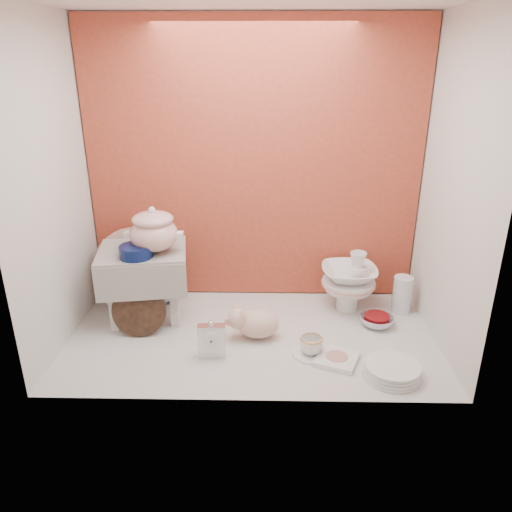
{
  "coord_description": "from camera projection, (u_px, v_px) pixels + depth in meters",
  "views": [
    {
      "loc": [
        0.06,
        -2.11,
        1.28
      ],
      "look_at": [
        0.02,
        0.02,
        0.42
      ],
      "focal_mm": 34.33,
      "sensor_mm": 36.0,
      "label": 1
    }
  ],
  "objects": [
    {
      "name": "lacquer_tray",
      "position": [
        139.0,
        310.0,
        2.41
      ],
      "size": [
        0.27,
        0.1,
        0.26
      ],
      "primitive_type": null,
      "rotation": [
        0.0,
        0.0,
        0.07
      ],
      "color": "black",
      "rests_on": "ground"
    },
    {
      "name": "plush_pig",
      "position": [
        258.0,
        324.0,
        2.39
      ],
      "size": [
        0.3,
        0.24,
        0.16
      ],
      "primitive_type": "ellipsoid",
      "rotation": [
        0.0,
        0.0,
        -0.24
      ],
      "color": "#D7AD97",
      "rests_on": "ground"
    },
    {
      "name": "step_stool",
      "position": [
        145.0,
        283.0,
        2.56
      ],
      "size": [
        0.49,
        0.44,
        0.38
      ],
      "primitive_type": null,
      "rotation": [
        0.0,
        0.0,
        0.16
      ],
      "color": "silver",
      "rests_on": "ground"
    },
    {
      "name": "dinner_plate_stack",
      "position": [
        392.0,
        370.0,
        2.12
      ],
      "size": [
        0.26,
        0.26,
        0.06
      ],
      "primitive_type": "cylinder",
      "rotation": [
        0.0,
        0.0,
        0.02
      ],
      "color": "white",
      "rests_on": "ground"
    },
    {
      "name": "lattice_dish",
      "position": [
        337.0,
        359.0,
        2.23
      ],
      "size": [
        0.23,
        0.23,
        0.02
      ],
      "primitive_type": "cube",
      "rotation": [
        0.0,
        0.0,
        -0.38
      ],
      "color": "white",
      "rests_on": "ground"
    },
    {
      "name": "cobalt_bowl",
      "position": [
        136.0,
        251.0,
        2.38
      ],
      "size": [
        0.17,
        0.17,
        0.06
      ],
      "primitive_type": "cylinder",
      "rotation": [
        0.0,
        0.0,
        -0.04
      ],
      "color": "#091546",
      "rests_on": "step_stool"
    },
    {
      "name": "gold_rim_teacup",
      "position": [
        311.0,
        345.0,
        2.26
      ],
      "size": [
        0.13,
        0.13,
        0.08
      ],
      "primitive_type": "imported",
      "rotation": [
        0.0,
        0.0,
        0.21
      ],
      "color": "white",
      "rests_on": "teacup_saucer"
    },
    {
      "name": "teacup_saucer",
      "position": [
        311.0,
        354.0,
        2.28
      ],
      "size": [
        0.19,
        0.19,
        0.01
      ],
      "primitive_type": "cylinder",
      "rotation": [
        0.0,
        0.0,
        0.15
      ],
      "color": "white",
      "rests_on": "ground"
    },
    {
      "name": "niche_shell",
      "position": [
        252.0,
        141.0,
        2.26
      ],
      "size": [
        1.86,
        1.03,
        1.53
      ],
      "color": "#C33C30",
      "rests_on": "ground"
    },
    {
      "name": "porcelain_tower",
      "position": [
        349.0,
        281.0,
        2.64
      ],
      "size": [
        0.34,
        0.34,
        0.34
      ],
      "primitive_type": null,
      "rotation": [
        0.0,
        0.0,
        -0.17
      ],
      "color": "white",
      "rests_on": "ground"
    },
    {
      "name": "blue_white_vase",
      "position": [
        158.0,
        282.0,
        2.75
      ],
      "size": [
        0.27,
        0.27,
        0.23
      ],
      "primitive_type": "imported",
      "rotation": [
        0.0,
        0.0,
        0.21
      ],
      "color": "silver",
      "rests_on": "ground"
    },
    {
      "name": "soup_tureen",
      "position": [
        154.0,
        230.0,
        2.41
      ],
      "size": [
        0.35,
        0.35,
        0.24
      ],
      "primitive_type": null,
      "rotation": [
        0.0,
        0.0,
        0.3
      ],
      "color": "white",
      "rests_on": "step_stool"
    },
    {
      "name": "crystal_bowl",
      "position": [
        377.0,
        321.0,
        2.52
      ],
      "size": [
        0.2,
        0.2,
        0.05
      ],
      "primitive_type": "imported",
      "rotation": [
        0.0,
        0.0,
        -0.21
      ],
      "color": "silver",
      "rests_on": "ground"
    },
    {
      "name": "ground",
      "position": [
        252.0,
        335.0,
        2.44
      ],
      "size": [
        1.8,
        1.8,
        0.0
      ],
      "primitive_type": "plane",
      "color": "silver",
      "rests_on": "ground"
    },
    {
      "name": "mantel_clock",
      "position": [
        212.0,
        339.0,
        2.23
      ],
      "size": [
        0.13,
        0.05,
        0.19
      ],
      "primitive_type": "cube",
      "rotation": [
        0.0,
        0.0,
        0.06
      ],
      "color": "silver",
      "rests_on": "ground"
    },
    {
      "name": "floral_platter",
      "position": [
        133.0,
        264.0,
        2.74
      ],
      "size": [
        0.41,
        0.22,
        0.42
      ],
      "primitive_type": null,
      "rotation": [
        0.0,
        0.0,
        0.43
      ],
      "color": "silver",
      "rests_on": "ground"
    },
    {
      "name": "clear_glass_vase",
      "position": [
        402.0,
        294.0,
        2.64
      ],
      "size": [
        0.11,
        0.11,
        0.2
      ],
      "primitive_type": "cylinder",
      "rotation": [
        0.0,
        0.0,
        0.09
      ],
      "color": "silver",
      "rests_on": "ground"
    }
  ]
}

